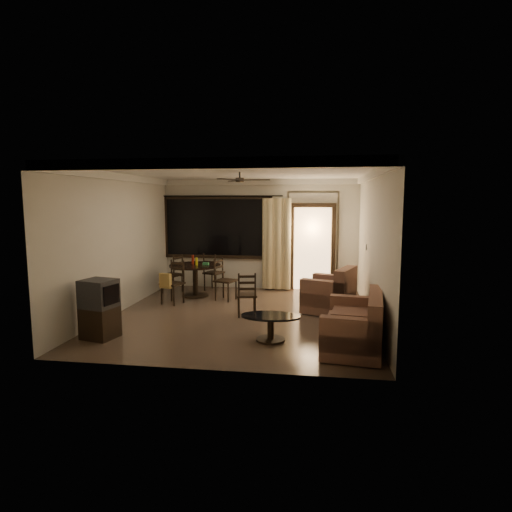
% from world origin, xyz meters
% --- Properties ---
extents(ground, '(5.50, 5.50, 0.00)m').
position_xyz_m(ground, '(0.00, 0.00, 0.00)').
color(ground, '#7F6651').
rests_on(ground, ground).
extents(room_shell, '(5.50, 6.70, 5.50)m').
position_xyz_m(room_shell, '(0.59, 1.77, 1.83)').
color(room_shell, beige).
rests_on(room_shell, ground).
extents(dining_table, '(1.21, 1.21, 0.98)m').
position_xyz_m(dining_table, '(-1.37, 1.57, 0.60)').
color(dining_table, black).
rests_on(dining_table, ground).
extents(dining_chair_west, '(0.54, 0.54, 0.95)m').
position_xyz_m(dining_chair_west, '(-2.04, 1.85, 0.28)').
color(dining_chair_west, black).
rests_on(dining_chair_west, ground).
extents(dining_chair_east, '(0.54, 0.54, 0.95)m').
position_xyz_m(dining_chair_east, '(-0.59, 1.29, 0.28)').
color(dining_chair_east, black).
rests_on(dining_chair_east, ground).
extents(dining_chair_south, '(0.54, 0.57, 0.95)m').
position_xyz_m(dining_chair_south, '(-1.67, 0.77, 0.31)').
color(dining_chair_south, black).
rests_on(dining_chair_south, ground).
extents(dining_chair_north, '(0.54, 0.54, 0.95)m').
position_xyz_m(dining_chair_north, '(-1.11, 2.29, 0.28)').
color(dining_chair_north, black).
rests_on(dining_chair_north, ground).
extents(tv_cabinet, '(0.60, 0.56, 0.98)m').
position_xyz_m(tv_cabinet, '(-2.05, -1.68, 0.49)').
color(tv_cabinet, black).
rests_on(tv_cabinet, ground).
extents(sofa, '(1.04, 1.68, 0.85)m').
position_xyz_m(sofa, '(2.11, -1.59, 0.34)').
color(sofa, '#4F2B25').
rests_on(sofa, ground).
extents(armchair, '(1.16, 1.16, 0.91)m').
position_xyz_m(armchair, '(1.78, 0.52, 0.38)').
color(armchair, '#4F2B25').
rests_on(armchair, ground).
extents(coffee_table, '(0.96, 0.58, 0.42)m').
position_xyz_m(coffee_table, '(0.76, -1.42, 0.28)').
color(coffee_table, black).
rests_on(coffee_table, ground).
extents(side_chair, '(0.47, 0.47, 0.88)m').
position_xyz_m(side_chair, '(0.12, 0.01, 0.26)').
color(side_chair, black).
rests_on(side_chair, ground).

